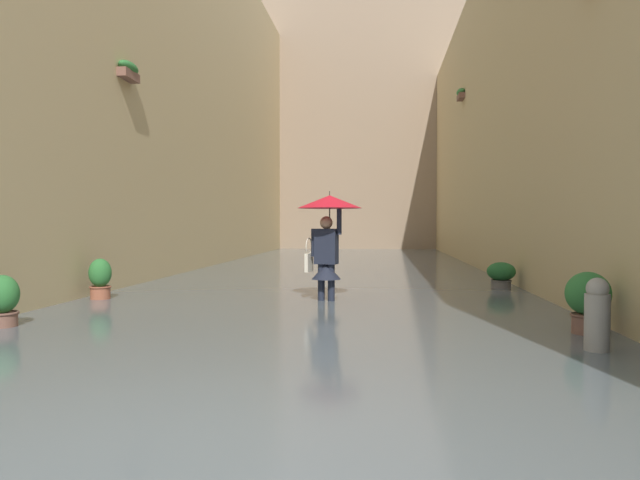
{
  "coord_description": "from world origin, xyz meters",
  "views": [
    {
      "loc": [
        -1.2,
        3.17,
        1.5
      ],
      "look_at": [
        -0.11,
        -7.37,
        1.2
      ],
      "focal_mm": 32.84,
      "sensor_mm": 36.0,
      "label": 1
    }
  ],
  "objects_px": {
    "potted_plant_mid_left": "(501,277)",
    "potted_plant_far_right": "(2,306)",
    "potted_plant_near_left": "(588,304)",
    "mooring_bollard": "(597,323)",
    "potted_plant_near_right": "(100,282)",
    "person_wading": "(328,225)"
  },
  "relations": [
    {
      "from": "potted_plant_near_right",
      "to": "mooring_bollard",
      "type": "xyz_separation_m",
      "value": [
        -7.13,
        3.47,
        -0.0
      ]
    },
    {
      "from": "potted_plant_mid_left",
      "to": "potted_plant_near_left",
      "type": "bearing_deg",
      "value": 90.21
    },
    {
      "from": "potted_plant_far_right",
      "to": "person_wading",
      "type": "bearing_deg",
      "value": -143.28
    },
    {
      "from": "person_wading",
      "to": "potted_plant_far_right",
      "type": "distance_m",
      "value": 5.02
    },
    {
      "from": "person_wading",
      "to": "potted_plant_mid_left",
      "type": "relative_size",
      "value": 2.89
    },
    {
      "from": "potted_plant_far_right",
      "to": "mooring_bollard",
      "type": "height_order",
      "value": "mooring_bollard"
    },
    {
      "from": "potted_plant_far_right",
      "to": "mooring_bollard",
      "type": "distance_m",
      "value": 7.1
    },
    {
      "from": "potted_plant_mid_left",
      "to": "potted_plant_far_right",
      "type": "height_order",
      "value": "potted_plant_far_right"
    },
    {
      "from": "potted_plant_near_right",
      "to": "potted_plant_near_left",
      "type": "height_order",
      "value": "potted_plant_near_left"
    },
    {
      "from": "person_wading",
      "to": "potted_plant_far_right",
      "type": "height_order",
      "value": "person_wading"
    },
    {
      "from": "potted_plant_mid_left",
      "to": "potted_plant_far_right",
      "type": "bearing_deg",
      "value": 35.73
    },
    {
      "from": "person_wading",
      "to": "potted_plant_near_right",
      "type": "distance_m",
      "value": 4.13
    },
    {
      "from": "person_wading",
      "to": "potted_plant_near_left",
      "type": "height_order",
      "value": "person_wading"
    },
    {
      "from": "person_wading",
      "to": "mooring_bollard",
      "type": "distance_m",
      "value": 4.91
    },
    {
      "from": "potted_plant_near_left",
      "to": "mooring_bollard",
      "type": "height_order",
      "value": "mooring_bollard"
    },
    {
      "from": "potted_plant_near_left",
      "to": "mooring_bollard",
      "type": "relative_size",
      "value": 0.98
    },
    {
      "from": "potted_plant_near_right",
      "to": "mooring_bollard",
      "type": "relative_size",
      "value": 0.94
    },
    {
      "from": "mooring_bollard",
      "to": "potted_plant_near_left",
      "type": "bearing_deg",
      "value": -103.75
    },
    {
      "from": "potted_plant_mid_left",
      "to": "potted_plant_near_left",
      "type": "distance_m",
      "value": 4.97
    },
    {
      "from": "person_wading",
      "to": "potted_plant_near_left",
      "type": "relative_size",
      "value": 2.23
    },
    {
      "from": "person_wading",
      "to": "potted_plant_far_right",
      "type": "relative_size",
      "value": 2.44
    },
    {
      "from": "person_wading",
      "to": "potted_plant_mid_left",
      "type": "height_order",
      "value": "person_wading"
    }
  ]
}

